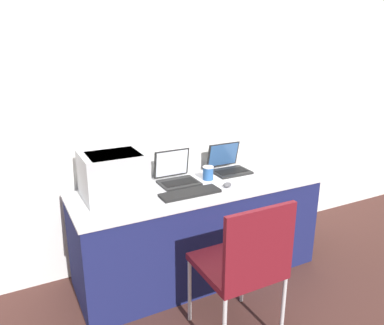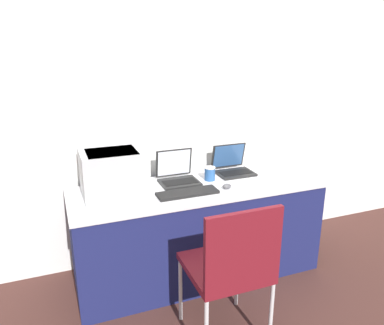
# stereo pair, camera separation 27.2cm
# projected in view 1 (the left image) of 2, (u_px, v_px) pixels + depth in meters

# --- Properties ---
(ground_plane) EXTENTS (14.00, 14.00, 0.00)m
(ground_plane) POSITION_uv_depth(u_px,v_px,m) (217.00, 293.00, 2.72)
(ground_plane) COLOR #472823
(wall_back) EXTENTS (8.00, 0.05, 2.60)m
(wall_back) POSITION_uv_depth(u_px,v_px,m) (174.00, 101.00, 2.94)
(wall_back) COLOR silver
(wall_back) RESTS_ON ground_plane
(table) EXTENTS (1.86, 0.64, 0.73)m
(table) POSITION_uv_depth(u_px,v_px,m) (197.00, 230.00, 2.88)
(table) COLOR #191E51
(table) RESTS_ON ground_plane
(printer) EXTENTS (0.41, 0.36, 0.32)m
(printer) POSITION_uv_depth(u_px,v_px,m) (113.00, 173.00, 2.52)
(printer) COLOR #B2B7BC
(printer) RESTS_ON table
(laptop_left) EXTENTS (0.29, 0.27, 0.24)m
(laptop_left) POSITION_uv_depth(u_px,v_px,m) (176.00, 176.00, 2.83)
(laptop_left) COLOR black
(laptop_left) RESTS_ON table
(laptop_right) EXTENTS (0.29, 0.27, 0.22)m
(laptop_right) POSITION_uv_depth(u_px,v_px,m) (228.00, 165.00, 3.08)
(laptop_right) COLOR black
(laptop_right) RESTS_ON table
(external_keyboard) EXTENTS (0.44, 0.14, 0.02)m
(external_keyboard) POSITION_uv_depth(u_px,v_px,m) (190.00, 193.00, 2.61)
(external_keyboard) COLOR black
(external_keyboard) RESTS_ON table
(coffee_cup) EXTENTS (0.08, 0.08, 0.11)m
(coffee_cup) POSITION_uv_depth(u_px,v_px,m) (208.00, 173.00, 2.89)
(coffee_cup) COLOR #285699
(coffee_cup) RESTS_ON table
(mouse) EXTENTS (0.07, 0.04, 0.04)m
(mouse) POSITION_uv_depth(u_px,v_px,m) (227.00, 185.00, 2.74)
(mouse) COLOR #4C4C51
(mouse) RESTS_ON table
(chair) EXTENTS (0.44, 0.46, 0.93)m
(chair) POSITION_uv_depth(u_px,v_px,m) (244.00, 261.00, 2.14)
(chair) COLOR maroon
(chair) RESTS_ON ground_plane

